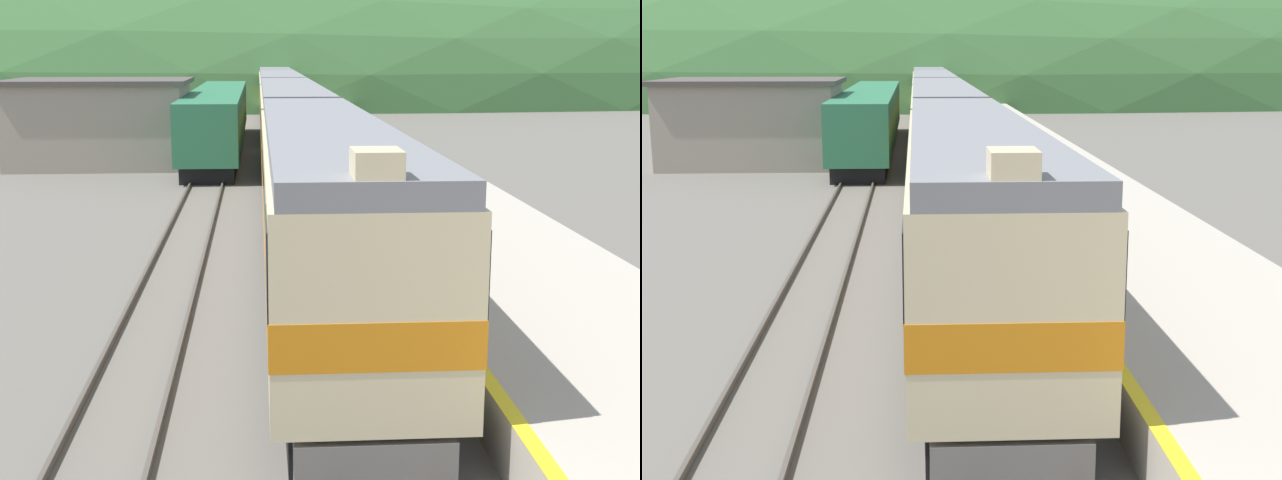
# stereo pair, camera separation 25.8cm
# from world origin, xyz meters

# --- Properties ---
(track_main) EXTENTS (1.52, 180.00, 0.16)m
(track_main) POSITION_xyz_m (0.00, 70.00, 0.08)
(track_main) COLOR #4C443D
(track_main) RESTS_ON ground
(track_siding) EXTENTS (1.51, 180.00, 0.16)m
(track_siding) POSITION_xyz_m (-3.89, 70.00, 0.08)
(track_siding) COLOR #4C443D
(track_siding) RESTS_ON ground
(platform) EXTENTS (5.40, 140.00, 0.98)m
(platform) POSITION_xyz_m (4.54, 50.00, 0.48)
(platform) COLOR #ADA393
(platform) RESTS_ON ground
(distant_hills) EXTENTS (223.30, 100.48, 55.43)m
(distant_hills) POSITION_xyz_m (0.00, 135.67, 0.00)
(distant_hills) COLOR #3D6B38
(distant_hills) RESTS_ON ground
(station_shed) EXTENTS (9.23, 7.37, 4.44)m
(station_shed) POSITION_xyz_m (-9.70, 49.27, 2.24)
(station_shed) COLOR gray
(station_shed) RESTS_ON ground
(express_train_lead_car) EXTENTS (2.90, 19.54, 4.68)m
(express_train_lead_car) POSITION_xyz_m (0.00, 22.51, 2.36)
(express_train_lead_car) COLOR black
(express_train_lead_car) RESTS_ON ground
(carriage_second) EXTENTS (2.89, 21.48, 4.32)m
(carriage_second) POSITION_xyz_m (0.00, 44.13, 2.35)
(carriage_second) COLOR black
(carriage_second) RESTS_ON ground
(carriage_third) EXTENTS (2.89, 21.48, 4.32)m
(carriage_third) POSITION_xyz_m (0.00, 66.49, 2.35)
(carriage_third) COLOR black
(carriage_third) RESTS_ON ground
(carriage_fourth) EXTENTS (2.89, 21.48, 4.32)m
(carriage_fourth) POSITION_xyz_m (0.00, 88.85, 2.35)
(carriage_fourth) COLOR black
(carriage_fourth) RESTS_ON ground
(siding_train) EXTENTS (2.90, 28.60, 3.62)m
(siding_train) POSITION_xyz_m (-3.89, 55.41, 1.87)
(siding_train) COLOR black
(siding_train) RESTS_ON ground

